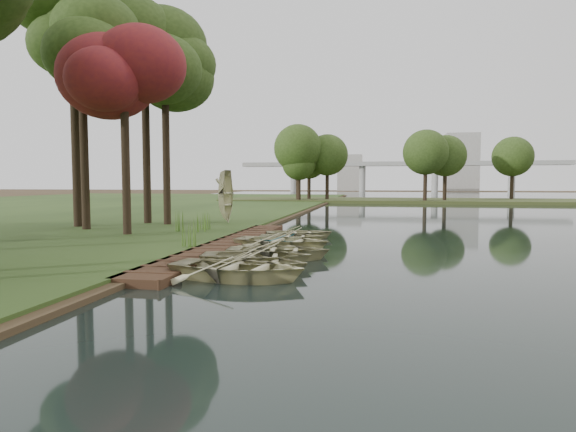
% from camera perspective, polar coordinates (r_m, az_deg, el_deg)
% --- Properties ---
extents(ground, '(300.00, 300.00, 0.00)m').
position_cam_1_polar(ground, '(20.17, -2.88, -4.05)').
color(ground, '#3D2F1D').
extents(boardwalk, '(1.60, 16.00, 0.30)m').
position_cam_1_polar(boardwalk, '(20.58, -7.22, -3.49)').
color(boardwalk, '#372215').
rests_on(boardwalk, ground).
extents(peninsula, '(50.00, 14.00, 0.45)m').
position_cam_1_polar(peninsula, '(69.54, 13.42, 1.77)').
color(peninsula, '#39431D').
rests_on(peninsula, ground).
extents(far_trees, '(45.60, 5.60, 8.80)m').
position_cam_1_polar(far_trees, '(69.50, 10.74, 6.93)').
color(far_trees, black).
rests_on(far_trees, peninsula).
extents(bridge, '(95.90, 4.00, 8.60)m').
position_cam_1_polar(bridge, '(139.68, 13.89, 5.66)').
color(bridge, '#A5A5A0').
rests_on(bridge, ground).
extents(building_a, '(10.00, 8.00, 18.00)m').
position_cam_1_polar(building_a, '(161.52, 19.82, 5.98)').
color(building_a, '#A5A5A0').
rests_on(building_a, ground).
extents(building_b, '(8.00, 8.00, 12.00)m').
position_cam_1_polar(building_b, '(164.72, 7.36, 5.10)').
color(building_b, '#A5A5A0').
rests_on(building_b, ground).
extents(rowboat_0, '(4.32, 3.34, 0.83)m').
position_cam_1_polar(rowboat_0, '(13.89, -5.97, -5.82)').
color(rowboat_0, '#B8B485').
rests_on(rowboat_0, water).
extents(rowboat_1, '(3.73, 2.85, 0.72)m').
position_cam_1_polar(rowboat_1, '(15.03, -4.12, -5.26)').
color(rowboat_1, '#B8B485').
rests_on(rowboat_1, water).
extents(rowboat_2, '(4.03, 3.15, 0.76)m').
position_cam_1_polar(rowboat_2, '(16.10, -3.72, -4.56)').
color(rowboat_2, '#B8B485').
rests_on(rowboat_2, water).
extents(rowboat_3, '(3.91, 2.95, 0.77)m').
position_cam_1_polar(rowboat_3, '(17.37, -1.14, -3.91)').
color(rowboat_3, '#B8B485').
rests_on(rowboat_3, water).
extents(rowboat_4, '(3.64, 3.07, 0.64)m').
position_cam_1_polar(rowboat_4, '(18.44, -1.29, -3.64)').
color(rowboat_4, '#B8B485').
rests_on(rowboat_4, water).
extents(rowboat_5, '(4.38, 3.44, 0.83)m').
position_cam_1_polar(rowboat_5, '(19.90, -0.76, -2.81)').
color(rowboat_5, '#B8B485').
rests_on(rowboat_5, water).
extents(rowboat_6, '(3.64, 3.12, 0.64)m').
position_cam_1_polar(rowboat_6, '(20.78, 0.16, -2.78)').
color(rowboat_6, '#296A73').
rests_on(rowboat_6, water).
extents(rowboat_7, '(3.11, 2.30, 0.62)m').
position_cam_1_polar(rowboat_7, '(22.44, 0.48, -2.29)').
color(rowboat_7, '#B8B485').
rests_on(rowboat_7, water).
extents(rowboat_8, '(3.82, 3.17, 0.68)m').
position_cam_1_polar(rowboat_8, '(23.78, 1.39, -1.86)').
color(rowboat_8, '#B8B485').
rests_on(rowboat_8, water).
extents(stored_rowboat, '(3.48, 2.64, 0.68)m').
position_cam_1_polar(stored_rowboat, '(30.26, -7.23, -0.16)').
color(stored_rowboat, '#B8B485').
rests_on(stored_rowboat, bank).
extents(tree_2, '(4.54, 4.54, 9.76)m').
position_cam_1_polar(tree_2, '(25.19, -18.91, 15.82)').
color(tree_2, black).
rests_on(tree_2, bank).
extents(tree_3, '(5.34, 5.34, 11.90)m').
position_cam_1_polar(tree_3, '(28.96, -23.31, 17.77)').
color(tree_3, black).
rests_on(tree_3, bank).
extents(tree_4, '(4.56, 4.56, 11.61)m').
position_cam_1_polar(tree_4, '(30.66, -14.41, 17.17)').
color(tree_4, black).
rests_on(tree_4, bank).
extents(tree_6, '(5.15, 5.15, 13.38)m').
position_cam_1_polar(tree_6, '(32.23, -16.69, 19.25)').
color(tree_6, black).
rests_on(tree_6, bank).
extents(reeds_0, '(0.60, 0.60, 1.09)m').
position_cam_1_polar(reeds_0, '(19.29, -11.59, -1.97)').
color(reeds_0, '#3F661E').
rests_on(reeds_0, bank).
extents(reeds_1, '(0.60, 0.60, 0.98)m').
position_cam_1_polar(reeds_1, '(24.95, -10.29, -0.74)').
color(reeds_1, '#3F661E').
rests_on(reeds_1, bank).
extents(reeds_2, '(0.60, 0.60, 1.05)m').
position_cam_1_polar(reeds_2, '(25.40, -12.69, -0.61)').
color(reeds_2, '#3F661E').
rests_on(reeds_2, bank).
extents(reeds_3, '(0.60, 0.60, 0.99)m').
position_cam_1_polar(reeds_3, '(26.17, -9.74, -0.50)').
color(reeds_3, '#3F661E').
rests_on(reeds_3, bank).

